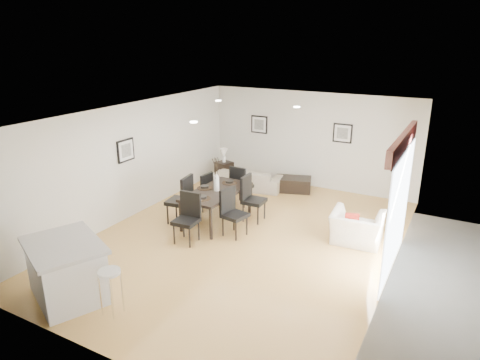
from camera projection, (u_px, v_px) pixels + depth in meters
The scene contains 26 objects.
ground at pixel (244, 240), 9.14m from camera, with size 8.00×8.00×0.00m, color tan.
wall_back at pixel (311, 140), 12.04m from camera, with size 6.00×0.04×2.70m, color silver.
wall_front at pixel (95, 270), 5.38m from camera, with size 6.00×0.04×2.70m, color silver.
wall_left at pixel (132, 161), 10.07m from camera, with size 0.04×8.00×2.70m, color silver.
wall_right at pixel (398, 207), 7.36m from camera, with size 0.04×8.00×2.70m, color silver.
ceiling at pixel (244, 114), 8.28m from camera, with size 6.00×8.00×0.02m, color white.
sofa at pixel (248, 179), 12.15m from camera, with size 1.94×0.76×0.57m, color #A59886.
armchair at pixel (357, 228), 8.92m from camera, with size 1.04×0.91×0.68m, color white.
dining_table at pixel (217, 194), 9.85m from camera, with size 0.96×1.86×0.77m.
dining_chair_wnear at pixel (183, 197), 9.78m from camera, with size 0.58×0.58×1.15m.
dining_chair_wfar at pixel (204, 189), 10.57m from camera, with size 0.48×0.48×0.96m.
dining_chair_enear at pixel (232, 209), 9.22m from camera, with size 0.55×0.55×1.05m.
dining_chair_efar at pixel (250, 196), 9.97m from camera, with size 0.50×0.50×1.08m.
dining_chair_head at pixel (188, 215), 8.94m from camera, with size 0.51×0.51×1.06m.
dining_chair_foot at pixel (240, 184), 10.83m from camera, with size 0.50×0.50×1.05m.
vase at pixel (216, 177), 9.72m from camera, with size 1.02×1.56×0.79m.
coffee_table at pixel (293, 184), 11.97m from camera, with size 0.97×0.58×0.39m, color black.
side_table at pixel (224, 171), 12.84m from camera, with size 0.42×0.42×0.57m, color black.
table_lamp at pixel (224, 153), 12.67m from camera, with size 0.22×0.22×0.41m.
cushion at pixel (352, 220), 8.82m from camera, with size 0.29×0.09×0.29m, color maroon.
kitchen_island at pixel (67, 270), 7.01m from camera, with size 1.73×1.57×0.98m.
bar_stool at pixel (110, 277), 6.52m from camera, with size 0.35×0.35×0.76m.
framed_print_back_left at pixel (259, 124), 12.64m from camera, with size 0.52×0.04×0.52m.
framed_print_back_right at pixel (343, 133), 11.51m from camera, with size 0.52×0.04×0.52m.
framed_print_left_wall at pixel (126, 150), 9.79m from camera, with size 0.04×0.52×0.52m.
sliding_door at pixel (400, 184), 7.53m from camera, with size 0.12×2.70×2.57m.
Camera 1 is at (3.86, -7.29, 4.15)m, focal length 32.00 mm.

